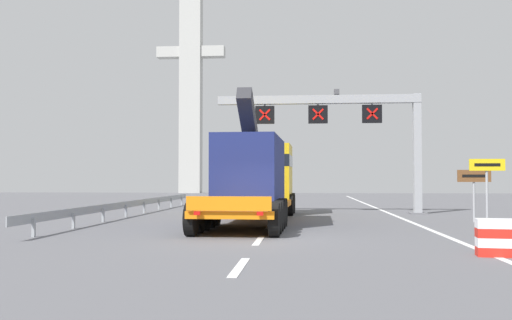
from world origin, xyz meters
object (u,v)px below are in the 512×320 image
tourist_info_sign_brown (474,183)px  heavy_haul_truck_orange (258,176)px  exit_sign_yellow (487,176)px  bridge_pylon_distant (191,77)px  crash_barrier_striped (498,238)px  overhead_lane_gantry (345,118)px

tourist_info_sign_brown → heavy_haul_truck_orange: bearing=177.0°
exit_sign_yellow → bridge_pylon_distant: (-22.15, 50.42, 13.45)m
heavy_haul_truck_orange → crash_barrier_striped: (6.73, -11.41, -1.54)m
exit_sign_yellow → overhead_lane_gantry: bearing=124.0°
heavy_haul_truck_orange → crash_barrier_striped: bearing=-59.5°
crash_barrier_striped → bridge_pylon_distant: bearing=108.2°
exit_sign_yellow → tourist_info_sign_brown: exit_sign_yellow is taller
overhead_lane_gantry → crash_barrier_striped: 17.29m
overhead_lane_gantry → exit_sign_yellow: overhead_lane_gantry is taller
overhead_lane_gantry → heavy_haul_truck_orange: 7.34m
heavy_haul_truck_orange → bridge_pylon_distant: bridge_pylon_distant is taller
overhead_lane_gantry → crash_barrier_striped: bearing=-81.6°
overhead_lane_gantry → tourist_info_sign_brown: 8.26m
exit_sign_yellow → crash_barrier_striped: (-2.58, -9.02, -1.53)m
heavy_haul_truck_orange → crash_barrier_striped: 13.34m
overhead_lane_gantry → exit_sign_yellow: (5.02, -7.44, -3.14)m
heavy_haul_truck_orange → exit_sign_yellow: (9.32, -2.39, -0.01)m
tourist_info_sign_brown → bridge_pylon_distant: bridge_pylon_distant is taller
heavy_haul_truck_orange → tourist_info_sign_brown: 9.39m
overhead_lane_gantry → bridge_pylon_distant: size_ratio=0.37×
overhead_lane_gantry → bridge_pylon_distant: 47.40m
tourist_info_sign_brown → exit_sign_yellow: bearing=-91.6°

